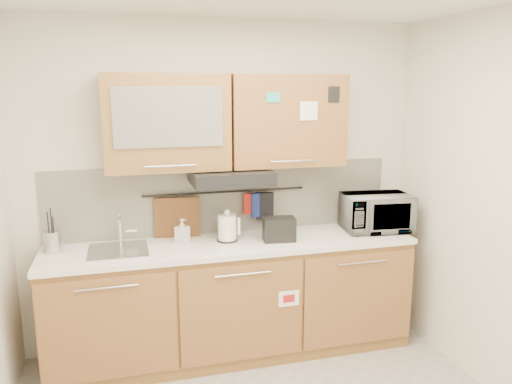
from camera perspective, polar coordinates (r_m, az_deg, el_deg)
wall_back at (r=4.05m, az=-3.66°, el=0.70°), size 3.20×0.00×3.20m
base_cabinet at (r=4.03m, az=-2.59°, el=-12.70°), size 2.80×0.64×0.88m
countertop at (r=3.85m, az=-2.65°, el=-6.02°), size 2.82×0.62×0.04m
backsplash at (r=4.06m, az=-3.61°, el=-0.72°), size 2.80×0.02×0.56m
upper_cabinets at (r=3.80m, az=-3.30°, el=8.05°), size 1.82×0.37×0.70m
range_hood at (r=3.78m, az=-2.92°, el=1.77°), size 0.60×0.46×0.10m
sink at (r=3.78m, az=-15.45°, el=-6.41°), size 0.42×0.40×0.26m
utensil_rail at (r=4.01m, az=-3.51°, el=0.00°), size 1.30×0.02×0.02m
utensil_crock at (r=3.87m, az=-22.23°, el=-5.24°), size 0.17×0.17×0.32m
kettle at (r=3.85m, az=-3.29°, el=-4.17°), size 0.18×0.16×0.25m
toaster at (r=3.85m, az=2.66°, el=-4.24°), size 0.26×0.17×0.18m
microwave at (r=4.24m, az=13.59°, el=-2.29°), size 0.58×0.42×0.30m
soap_bottle at (r=3.84m, az=-8.43°, el=-4.41°), size 0.12×0.12×0.19m
cutting_board at (r=3.99m, az=-8.97°, el=-3.74°), size 0.36×0.07×0.44m
oven_mitt at (r=4.08m, az=0.21°, el=-1.46°), size 0.12×0.06×0.20m
dark_pouch at (r=4.10m, az=1.00°, el=-1.61°), size 0.15×0.06×0.23m
pot_holder at (r=4.06m, az=-0.49°, el=-1.32°), size 0.14×0.02×0.17m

